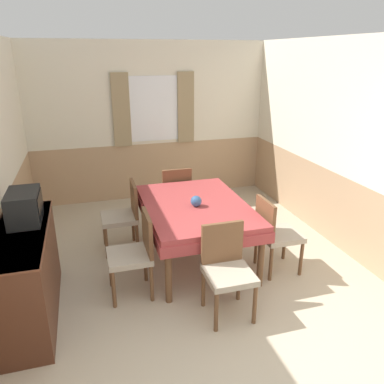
{
  "coord_description": "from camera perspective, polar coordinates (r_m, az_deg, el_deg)",
  "views": [
    {
      "loc": [
        -1.09,
        -1.73,
        2.4
      ],
      "look_at": [
        0.04,
        2.17,
        0.89
      ],
      "focal_mm": 35.0,
      "sensor_mm": 36.0,
      "label": 1
    }
  ],
  "objects": [
    {
      "name": "wall_back",
      "position": [
        6.41,
        -6.23,
        10.55
      ],
      "size": [
        4.34,
        0.1,
        2.6
      ],
      "color": "silver",
      "rests_on": "ground_plane"
    },
    {
      "name": "wall_right",
      "position": [
        5.14,
        21.31,
        6.68
      ],
      "size": [
        0.05,
        4.86,
        2.6
      ],
      "color": "silver",
      "rests_on": "ground_plane"
    },
    {
      "name": "dining_table",
      "position": [
        4.44,
        0.54,
        -2.99
      ],
      "size": [
        1.2,
        1.69,
        0.74
      ],
      "color": "#9E3838",
      "rests_on": "ground_plane"
    },
    {
      "name": "chair_left_far",
      "position": [
        4.81,
        -10.29,
        -3.27
      ],
      "size": [
        0.44,
        0.44,
        0.89
      ],
      "rotation": [
        0.0,
        0.0,
        1.57
      ],
      "color": "brown",
      "rests_on": "ground_plane"
    },
    {
      "name": "chair_left_near",
      "position": [
        3.92,
        -8.64,
        -8.9
      ],
      "size": [
        0.44,
        0.44,
        0.89
      ],
      "rotation": [
        0.0,
        0.0,
        1.57
      ],
      "color": "brown",
      "rests_on": "ground_plane"
    },
    {
      "name": "chair_head_near",
      "position": [
        3.64,
        5.3,
        -11.27
      ],
      "size": [
        0.44,
        0.44,
        0.89
      ],
      "rotation": [
        0.0,
        0.0,
        3.14
      ],
      "color": "brown",
      "rests_on": "ground_plane"
    },
    {
      "name": "chair_right_near",
      "position": [
        4.37,
        12.49,
        -5.94
      ],
      "size": [
        0.44,
        0.44,
        0.89
      ],
      "rotation": [
        0.0,
        0.0,
        4.71
      ],
      "color": "brown",
      "rests_on": "ground_plane"
    },
    {
      "name": "chair_head_window",
      "position": [
        5.42,
        -2.61,
        -0.17
      ],
      "size": [
        0.44,
        0.44,
        0.89
      ],
      "color": "brown",
      "rests_on": "ground_plane"
    },
    {
      "name": "sideboard",
      "position": [
        3.9,
        -23.74,
        -11.36
      ],
      "size": [
        0.46,
        1.44,
        0.9
      ],
      "color": "#4C2819",
      "rests_on": "ground_plane"
    },
    {
      "name": "tv",
      "position": [
        3.83,
        -24.18,
        -2.07
      ],
      "size": [
        0.29,
        0.45,
        0.3
      ],
      "color": "black",
      "rests_on": "sideboard"
    },
    {
      "name": "vase",
      "position": [
        4.3,
        0.63,
        -1.41
      ],
      "size": [
        0.13,
        0.13,
        0.13
      ],
      "color": "#335684",
      "rests_on": "dining_table"
    }
  ]
}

